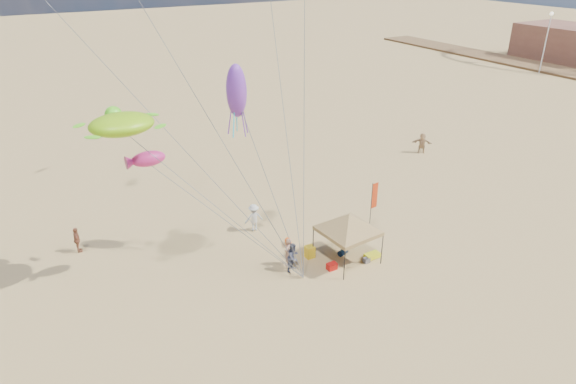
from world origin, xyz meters
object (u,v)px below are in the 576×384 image
chair_yellow (310,252)px  beach_cart (372,255)px  person_far_c (422,143)px  lamp_north (548,33)px  person_near_a (288,252)px  cooler_red (332,266)px  person_near_c (254,218)px  chair_green (349,238)px  cooler_blue (349,223)px  person_near_b (293,257)px  canopy_tent (349,216)px  person_far_a (77,240)px  feather_flag (374,199)px

chair_yellow → beach_cart: 3.59m
person_far_c → lamp_north: size_ratio=0.22×
chair_yellow → lamp_north: bearing=23.8°
person_near_a → cooler_red: bearing=97.2°
person_near_a → person_near_c: size_ratio=0.94×
beach_cart → person_far_c: 18.00m
cooler_red → beach_cart: 2.63m
cooler_red → chair_green: chair_green is taller
cooler_blue → person_near_c: (-5.49, 2.58, 0.71)m
person_near_c → person_near_b: bearing=95.5°
chair_yellow → person_near_c: size_ratio=0.39×
canopy_tent → person_far_a: (-12.94, 8.60, -2.03)m
cooler_blue → person_near_b: 6.14m
lamp_north → cooler_red: bearing=-154.6°
person_near_c → lamp_north: size_ratio=0.22×
person_far_a → chair_green: bearing=-116.0°
cooler_red → chair_green: (2.45, 1.70, 0.16)m
feather_flag → cooler_blue: 2.45m
feather_flag → person_near_b: (-6.47, -1.29, -1.35)m
feather_flag → beach_cart: size_ratio=3.66×
feather_flag → lamp_north: (49.08, 23.24, 3.33)m
cooler_blue → person_near_a: size_ratio=0.32×
person_near_c → canopy_tent: bearing=124.7°
canopy_tent → cooler_blue: (2.50, 3.09, -2.63)m
beach_cart → person_near_b: (-4.49, 1.28, 0.64)m
cooler_red → chair_yellow: size_ratio=0.77×
beach_cart → person_near_b: 4.72m
chair_green → person_far_c: 17.00m
feather_flag → person_near_b: size_ratio=1.96×
beach_cart → lamp_north: size_ratio=0.11×
cooler_blue → chair_yellow: (-4.14, -1.75, 0.16)m
canopy_tent → person_far_a: canopy_tent is taller
canopy_tent → chair_green: size_ratio=7.84×
canopy_tent → feather_flag: (3.36, 1.97, -0.63)m
canopy_tent → chair_green: (1.21, 1.37, -2.47)m
beach_cart → canopy_tent: bearing=156.3°
feather_flag → person_near_b: 6.74m
feather_flag → chair_green: size_ratio=4.71×
person_far_c → lamp_north: bearing=66.0°
cooler_red → beach_cart: size_ratio=0.60×
beach_cart → person_near_a: bearing=157.6°
lamp_north → person_near_b: bearing=-156.2°
lamp_north → chair_green: bearing=-155.0°
cooler_red → person_near_a: 2.55m
person_near_c → lamp_north: bearing=-153.6°
person_near_a → person_far_a: size_ratio=1.06×
feather_flag → cooler_blue: feather_flag is taller
cooler_red → beach_cart: cooler_red is taller
cooler_blue → chair_green: chair_green is taller
canopy_tent → chair_yellow: (-1.64, 1.34, -2.47)m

